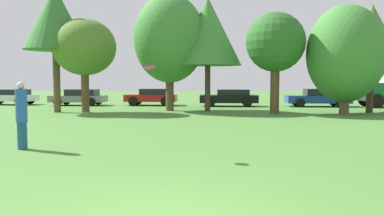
{
  "coord_description": "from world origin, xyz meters",
  "views": [
    {
      "loc": [
        0.76,
        -4.98,
        1.94
      ],
      "look_at": [
        -0.03,
        5.66,
        1.16
      ],
      "focal_mm": 36.01,
      "sensor_mm": 36.0,
      "label": 1
    }
  ],
  "objects_px": {
    "person_thrower": "(22,115)",
    "parked_car_blue": "(319,97)",
    "parked_car_black": "(230,97)",
    "tree_3": "(208,32)",
    "parked_car_red": "(152,96)",
    "tree_0": "(55,19)",
    "tree_6": "(372,39)",
    "tree_5": "(346,54)",
    "tree_1": "(84,48)",
    "tree_2": "(170,39)",
    "parked_car_white": "(10,96)",
    "parked_car_grey": "(80,97)",
    "tree_4": "(275,43)",
    "frisbee": "(150,67)"
  },
  "relations": [
    {
      "from": "tree_0",
      "to": "person_thrower",
      "type": "bearing_deg",
      "value": -70.62
    },
    {
      "from": "tree_0",
      "to": "tree_5",
      "type": "bearing_deg",
      "value": 0.18
    },
    {
      "from": "tree_2",
      "to": "parked_car_white",
      "type": "xyz_separation_m",
      "value": [
        -13.39,
        5.0,
        -3.86
      ]
    },
    {
      "from": "parked_car_grey",
      "to": "parked_car_black",
      "type": "relative_size",
      "value": 0.98
    },
    {
      "from": "person_thrower",
      "to": "parked_car_grey",
      "type": "bearing_deg",
      "value": 115.69
    },
    {
      "from": "parked_car_red",
      "to": "parked_car_black",
      "type": "xyz_separation_m",
      "value": [
        5.93,
        -0.52,
        -0.02
      ]
    },
    {
      "from": "tree_3",
      "to": "frisbee",
      "type": "bearing_deg",
      "value": -93.84
    },
    {
      "from": "tree_5",
      "to": "parked_car_red",
      "type": "relative_size",
      "value": 1.58
    },
    {
      "from": "person_thrower",
      "to": "tree_0",
      "type": "xyz_separation_m",
      "value": [
        -4.28,
        12.18,
        4.62
      ]
    },
    {
      "from": "frisbee",
      "to": "parked_car_white",
      "type": "bearing_deg",
      "value": 127.18
    },
    {
      "from": "tree_3",
      "to": "parked_car_white",
      "type": "relative_size",
      "value": 1.69
    },
    {
      "from": "person_thrower",
      "to": "parked_car_white",
      "type": "relative_size",
      "value": 0.45
    },
    {
      "from": "frisbee",
      "to": "tree_2",
      "type": "xyz_separation_m",
      "value": [
        -1.43,
        14.55,
        2.25
      ]
    },
    {
      "from": "parked_car_red",
      "to": "tree_6",
      "type": "bearing_deg",
      "value": 157.57
    },
    {
      "from": "frisbee",
      "to": "parked_car_blue",
      "type": "xyz_separation_m",
      "value": [
        9.0,
        19.11,
        -1.58
      ]
    },
    {
      "from": "tree_2",
      "to": "frisbee",
      "type": "bearing_deg",
      "value": -84.38
    },
    {
      "from": "tree_0",
      "to": "tree_2",
      "type": "xyz_separation_m",
      "value": [
        6.61,
        1.75,
        -1.07
      ]
    },
    {
      "from": "tree_0",
      "to": "tree_6",
      "type": "distance_m",
      "value": 18.75
    },
    {
      "from": "person_thrower",
      "to": "parked_car_blue",
      "type": "height_order",
      "value": "person_thrower"
    },
    {
      "from": "parked_car_white",
      "to": "parked_car_red",
      "type": "height_order",
      "value": "parked_car_red"
    },
    {
      "from": "tree_3",
      "to": "tree_1",
      "type": "bearing_deg",
      "value": -167.07
    },
    {
      "from": "tree_6",
      "to": "tree_2",
      "type": "bearing_deg",
      "value": 176.85
    },
    {
      "from": "tree_6",
      "to": "parked_car_white",
      "type": "distance_m",
      "value": 26.34
    },
    {
      "from": "parked_car_black",
      "to": "parked_car_blue",
      "type": "bearing_deg",
      "value": -179.73
    },
    {
      "from": "tree_0",
      "to": "tree_2",
      "type": "distance_m",
      "value": 6.92
    },
    {
      "from": "tree_1",
      "to": "tree_4",
      "type": "xyz_separation_m",
      "value": [
        11.22,
        0.04,
        0.2
      ]
    },
    {
      "from": "tree_5",
      "to": "frisbee",
      "type": "bearing_deg",
      "value": -124.54
    },
    {
      "from": "frisbee",
      "to": "tree_5",
      "type": "xyz_separation_m",
      "value": [
        8.85,
        12.85,
        1.16
      ]
    },
    {
      "from": "frisbee",
      "to": "parked_car_black",
      "type": "bearing_deg",
      "value": 82.59
    },
    {
      "from": "person_thrower",
      "to": "tree_6",
      "type": "distance_m",
      "value": 19.86
    },
    {
      "from": "frisbee",
      "to": "tree_5",
      "type": "relative_size",
      "value": 0.05
    },
    {
      "from": "tree_1",
      "to": "tree_2",
      "type": "bearing_deg",
      "value": 19.48
    },
    {
      "from": "tree_5",
      "to": "parked_car_red",
      "type": "xyz_separation_m",
      "value": [
        -12.31,
        6.68,
        -2.73
      ]
    },
    {
      "from": "tree_1",
      "to": "tree_4",
      "type": "distance_m",
      "value": 11.22
    },
    {
      "from": "parked_car_black",
      "to": "tree_3",
      "type": "bearing_deg",
      "value": 71.03
    },
    {
      "from": "tree_1",
      "to": "parked_car_blue",
      "type": "relative_size",
      "value": 1.22
    },
    {
      "from": "tree_0",
      "to": "tree_6",
      "type": "xyz_separation_m",
      "value": [
        18.68,
        1.09,
        -1.25
      ]
    },
    {
      "from": "tree_5",
      "to": "parked_car_blue",
      "type": "height_order",
      "value": "tree_5"
    },
    {
      "from": "tree_2",
      "to": "tree_5",
      "type": "relative_size",
      "value": 1.18
    },
    {
      "from": "parked_car_blue",
      "to": "parked_car_grey",
      "type": "bearing_deg",
      "value": -0.57
    },
    {
      "from": "tree_2",
      "to": "tree_6",
      "type": "relative_size",
      "value": 1.14
    },
    {
      "from": "person_thrower",
      "to": "parked_car_blue",
      "type": "bearing_deg",
      "value": 65.19
    },
    {
      "from": "tree_0",
      "to": "tree_3",
      "type": "xyz_separation_m",
      "value": [
        9.01,
        1.7,
        -0.64
      ]
    },
    {
      "from": "tree_1",
      "to": "tree_5",
      "type": "xyz_separation_m",
      "value": [
        15.15,
        0.03,
        -0.44
      ]
    },
    {
      "from": "person_thrower",
      "to": "tree_5",
      "type": "distance_m",
      "value": 17.73
    },
    {
      "from": "person_thrower",
      "to": "parked_car_blue",
      "type": "xyz_separation_m",
      "value": [
        12.75,
        18.49,
        -0.29
      ]
    },
    {
      "from": "tree_2",
      "to": "tree_6",
      "type": "bearing_deg",
      "value": -3.15
    },
    {
      "from": "tree_5",
      "to": "parked_car_grey",
      "type": "xyz_separation_m",
      "value": [
        -17.87,
        6.25,
        -2.77
      ]
    },
    {
      "from": "tree_1",
      "to": "tree_6",
      "type": "relative_size",
      "value": 0.87
    },
    {
      "from": "tree_4",
      "to": "parked_car_grey",
      "type": "relative_size",
      "value": 1.39
    }
  ]
}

